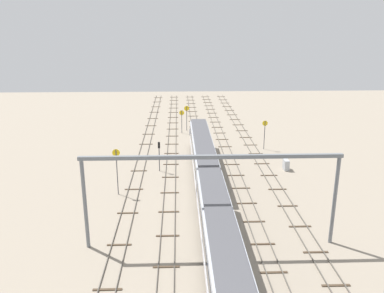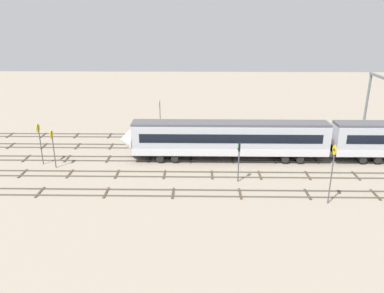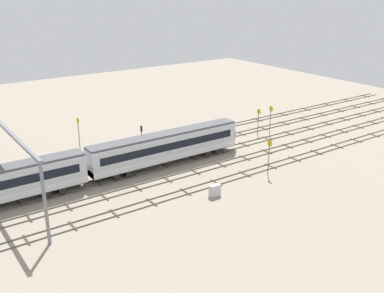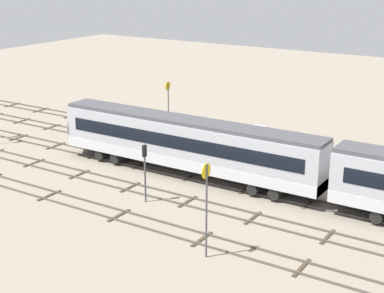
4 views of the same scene
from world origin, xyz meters
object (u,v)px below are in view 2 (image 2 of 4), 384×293
at_px(speed_sign_mid_trackside, 53,143).
at_px(speed_sign_distant_end, 40,138).
at_px(signal_light_trackside_departure, 239,157).
at_px(speed_sign_far_trackside, 160,112).
at_px(speed_sign_near_foreground, 332,167).
at_px(relay_cabinet, 227,126).

height_order(speed_sign_mid_trackside, speed_sign_distant_end, speed_sign_distant_end).
bearing_deg(speed_sign_mid_trackside, signal_light_trackside_departure, 170.63).
distance_m(speed_sign_distant_end, signal_light_trackside_departure, 23.81).
relative_size(speed_sign_mid_trackside, speed_sign_far_trackside, 0.91).
xyz_separation_m(speed_sign_near_foreground, signal_light_trackside_departure, (8.29, -4.92, -0.96)).
height_order(speed_sign_mid_trackside, speed_sign_far_trackside, speed_sign_far_trackside).
relative_size(speed_sign_near_foreground, signal_light_trackside_departure, 1.35).
bearing_deg(speed_sign_mid_trackside, relay_cabinet, -144.55).
height_order(speed_sign_near_foreground, speed_sign_far_trackside, speed_sign_near_foreground).
xyz_separation_m(speed_sign_near_foreground, speed_sign_distant_end, (31.66, -9.48, -0.48)).
bearing_deg(relay_cabinet, signal_light_trackside_departure, 89.66).
xyz_separation_m(speed_sign_far_trackside, relay_cabinet, (-10.34, -1.16, -2.54)).
xyz_separation_m(speed_sign_near_foreground, speed_sign_mid_trackside, (29.73, -8.45, -0.81)).
relative_size(speed_sign_far_trackside, relay_cabinet, 3.30).
xyz_separation_m(speed_sign_mid_trackside, relay_cabinet, (-21.55, -15.34, -2.32)).
bearing_deg(speed_sign_near_foreground, signal_light_trackside_departure, -30.67).
bearing_deg(speed_sign_distant_end, signal_light_trackside_departure, 168.95).
relative_size(speed_sign_near_foreground, relay_cabinet, 3.91).
xyz_separation_m(speed_sign_distant_end, relay_cabinet, (-23.48, -14.32, -2.64)).
height_order(speed_sign_distant_end, signal_light_trackside_departure, speed_sign_distant_end).
distance_m(speed_sign_far_trackside, signal_light_trackside_departure, 20.46).
relative_size(speed_sign_mid_trackside, relay_cabinet, 3.01).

